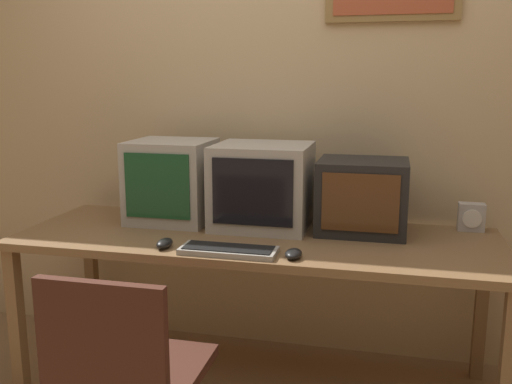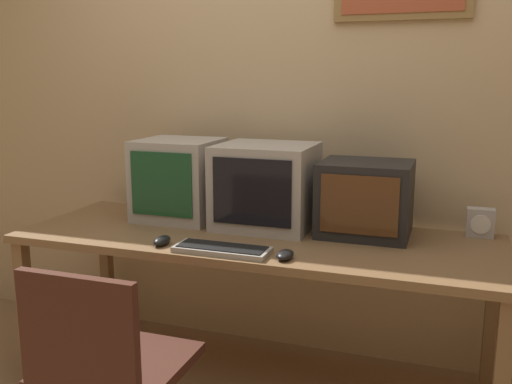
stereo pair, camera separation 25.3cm
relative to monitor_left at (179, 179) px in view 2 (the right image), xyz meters
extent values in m
cube|color=#D1B284|center=(0.47, 0.33, 0.35)|extent=(8.00, 0.05, 2.60)
cube|color=olive|center=(0.47, -0.17, -0.22)|extent=(2.16, 0.76, 0.04)
cube|color=olive|center=(-0.57, -0.50, -0.59)|extent=(0.06, 0.06, 0.71)
cube|color=olive|center=(-0.57, 0.16, -0.59)|extent=(0.06, 0.06, 0.71)
cube|color=olive|center=(1.50, 0.16, -0.59)|extent=(0.06, 0.06, 0.71)
cube|color=#B7B2A8|center=(0.00, 0.00, 0.00)|extent=(0.39, 0.37, 0.40)
cube|color=#194C28|center=(0.00, -0.18, 0.01)|extent=(0.32, 0.01, 0.30)
cube|color=#B7B2A8|center=(0.46, 0.00, 0.00)|extent=(0.44, 0.41, 0.39)
cube|color=black|center=(0.46, -0.21, 0.00)|extent=(0.36, 0.01, 0.30)
cube|color=black|center=(0.92, 0.01, -0.03)|extent=(0.40, 0.34, 0.33)
cube|color=#563319|center=(0.92, -0.16, -0.03)|extent=(0.33, 0.01, 0.25)
cube|color=#A8A399|center=(0.42, -0.45, -0.19)|extent=(0.40, 0.15, 0.02)
cube|color=black|center=(0.42, -0.45, -0.18)|extent=(0.36, 0.12, 0.00)
ellipsoid|color=black|center=(0.69, -0.45, -0.18)|extent=(0.07, 0.11, 0.04)
ellipsoid|color=black|center=(0.14, -0.44, -0.18)|extent=(0.06, 0.11, 0.04)
cube|color=#B7B2AD|center=(1.42, 0.14, -0.14)|extent=(0.12, 0.06, 0.13)
cylinder|color=white|center=(1.42, 0.11, -0.14)|extent=(0.08, 0.01, 0.08)
cube|color=#472319|center=(0.22, -0.92, -0.50)|extent=(0.46, 0.46, 0.04)
cube|color=#472319|center=(0.22, -1.14, -0.29)|extent=(0.43, 0.04, 0.39)
camera|label=1|loc=(1.05, -2.58, 0.51)|focal=40.00mm
camera|label=2|loc=(1.29, -2.51, 0.51)|focal=40.00mm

